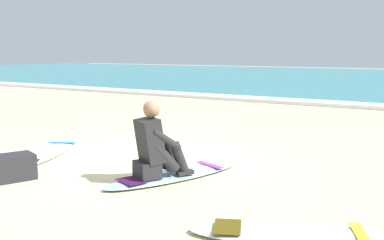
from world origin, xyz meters
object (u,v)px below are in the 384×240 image
surfboard_spare_near (46,153)px  beach_bag (14,167)px  surfboard_main (175,175)px  surfer_seated (156,147)px  surfboard_spare_far (297,234)px

surfboard_spare_near → beach_bag: beach_bag is taller
surfboard_main → surfer_seated: (-0.09, -0.29, 0.40)m
surfboard_spare_far → surfboard_main: bearing=152.4°
surfboard_main → beach_bag: bearing=-145.2°
surfboard_spare_near → surfboard_spare_far: 4.51m
beach_bag → surfboard_spare_near: bearing=123.6°
surfboard_spare_near → surfboard_spare_far: bearing=-12.9°
beach_bag → surfboard_main: bearing=34.8°
surfer_seated → surfboard_spare_far: (2.05, -0.73, -0.40)m
surfboard_spare_near → surfboard_spare_far: size_ratio=1.14×
surfboard_spare_far → surfer_seated: bearing=160.4°
surfboard_main → beach_bag: 2.04m
surfboard_main → surfboard_spare_far: 2.21m
surfboard_main → surfer_seated: size_ratio=2.24×
surfboard_spare_far → surfboard_spare_near: bearing=167.1°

